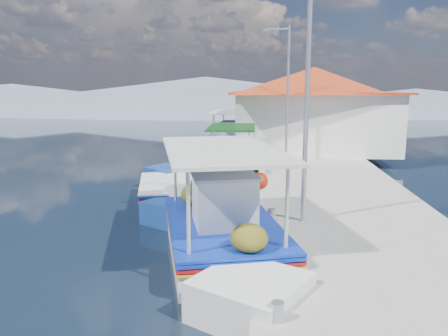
{
  "coord_description": "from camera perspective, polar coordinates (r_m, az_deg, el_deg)",
  "views": [
    {
      "loc": [
        3.55,
        -9.0,
        3.93
      ],
      "look_at": [
        2.3,
        4.89,
        1.3
      ],
      "focal_mm": 35.17,
      "sensor_mm": 36.0,
      "label": 1
    }
  ],
  "objects": [
    {
      "name": "ground",
      "position": [
        10.44,
        -15.5,
        -11.84
      ],
      "size": [
        160.0,
        160.0,
        0.0
      ],
      "primitive_type": "plane",
      "color": "black",
      "rests_on": "ground"
    },
    {
      "name": "quay",
      "position": [
        15.62,
        13.67,
        -3.25
      ],
      "size": [
        5.0,
        44.0,
        0.5
      ],
      "primitive_type": "cube",
      "color": "#ACA9A1",
      "rests_on": "ground"
    },
    {
      "name": "bollards",
      "position": [
        14.62,
        5.99,
        -2.34
      ],
      "size": [
        0.2,
        17.2,
        0.3
      ],
      "color": "#A5A8AD",
      "rests_on": "quay"
    },
    {
      "name": "main_caique",
      "position": [
        10.57,
        -0.16,
        -8.03
      ],
      "size": [
        3.88,
        8.22,
        2.8
      ],
      "rotation": [
        0.0,
        0.0,
        -0.26
      ],
      "color": "white",
      "rests_on": "ground"
    },
    {
      "name": "caique_green_canopy",
      "position": [
        19.3,
        1.04,
        0.03
      ],
      "size": [
        2.04,
        6.5,
        2.43
      ],
      "rotation": [
        0.0,
        0.0,
        -0.02
      ],
      "color": "white",
      "rests_on": "ground"
    },
    {
      "name": "caique_blue_hull",
      "position": [
        15.03,
        -7.14,
        -3.38
      ],
      "size": [
        2.77,
        6.04,
        1.1
      ],
      "rotation": [
        0.0,
        0.0,
        -0.24
      ],
      "color": "navy",
      "rests_on": "ground"
    },
    {
      "name": "caique_far",
      "position": [
        24.92,
        1.4,
        2.81
      ],
      "size": [
        2.56,
        7.95,
        2.79
      ],
      "rotation": [
        0.0,
        0.0,
        0.04
      ],
      "color": "white",
      "rests_on": "ground"
    },
    {
      "name": "harbor_building",
      "position": [
        24.17,
        11.53,
        7.73
      ],
      "size": [
        10.49,
        10.49,
        4.4
      ],
      "color": "white",
      "rests_on": "quay"
    },
    {
      "name": "lamp_post_near",
      "position": [
        11.04,
        10.28,
        10.11
      ],
      "size": [
        1.21,
        0.14,
        6.0
      ],
      "color": "#A5A8AD",
      "rests_on": "quay"
    },
    {
      "name": "lamp_post_far",
      "position": [
        20.02,
        8.01,
        10.36
      ],
      "size": [
        1.21,
        0.14,
        6.0
      ],
      "color": "#A5A8AD",
      "rests_on": "quay"
    },
    {
      "name": "mountain_ridge",
      "position": [
        65.09,
        7.87,
        8.92
      ],
      "size": [
        171.4,
        96.0,
        5.5
      ],
      "color": "slate",
      "rests_on": "ground"
    }
  ]
}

